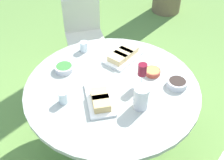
% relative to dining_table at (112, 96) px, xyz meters
% --- Properties ---
extents(ground_plane, '(40.00, 40.00, 0.00)m').
position_rel_dining_table_xyz_m(ground_plane, '(0.00, 0.00, -0.67)').
color(ground_plane, '#668E42').
extents(dining_table, '(1.40, 1.40, 0.78)m').
position_rel_dining_table_xyz_m(dining_table, '(0.00, 0.00, 0.00)').
color(dining_table, '#4C4C51').
rests_on(dining_table, ground_plane).
extents(chair_far_back, '(0.57, 0.56, 0.89)m').
position_rel_dining_table_xyz_m(chair_far_back, '(-0.52, 1.19, -0.14)').
color(chair_far_back, beige).
rests_on(chair_far_back, ground_plane).
extents(water_pitcher, '(0.12, 0.11, 0.18)m').
position_rel_dining_table_xyz_m(water_pitcher, '(0.24, -0.20, 0.20)').
color(water_pitcher, silver).
rests_on(water_pitcher, dining_table).
extents(wine_glass, '(0.07, 0.07, 0.20)m').
position_rel_dining_table_xyz_m(wine_glass, '(0.23, 0.05, 0.26)').
color(wine_glass, silver).
rests_on(wine_glass, dining_table).
extents(platter_bread_main, '(0.36, 0.42, 0.07)m').
position_rel_dining_table_xyz_m(platter_bread_main, '(0.04, 0.38, 0.14)').
color(platter_bread_main, white).
rests_on(platter_bread_main, dining_table).
extents(platter_charcuterie, '(0.31, 0.42, 0.08)m').
position_rel_dining_table_xyz_m(platter_charcuterie, '(-0.06, -0.20, 0.14)').
color(platter_charcuterie, white).
rests_on(platter_charcuterie, dining_table).
extents(bowl_fries, '(0.13, 0.13, 0.04)m').
position_rel_dining_table_xyz_m(bowl_fries, '(0.31, 0.20, 0.13)').
color(bowl_fries, '#B74733').
rests_on(bowl_fries, dining_table).
extents(bowl_salad, '(0.16, 0.16, 0.05)m').
position_rel_dining_table_xyz_m(bowl_salad, '(-0.43, 0.13, 0.14)').
color(bowl_salad, silver).
rests_on(bowl_salad, dining_table).
extents(bowl_olives, '(0.16, 0.16, 0.05)m').
position_rel_dining_table_xyz_m(bowl_olives, '(0.51, 0.08, 0.14)').
color(bowl_olives, silver).
rests_on(bowl_olives, dining_table).
extents(cup_water_near, '(0.07, 0.07, 0.09)m').
position_rel_dining_table_xyz_m(cup_water_near, '(-0.33, 0.44, 0.16)').
color(cup_water_near, silver).
rests_on(cup_water_near, dining_table).
extents(cup_water_far, '(0.07, 0.07, 0.10)m').
position_rel_dining_table_xyz_m(cup_water_far, '(-0.33, -0.23, 0.16)').
color(cup_water_far, silver).
rests_on(cup_water_far, dining_table).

